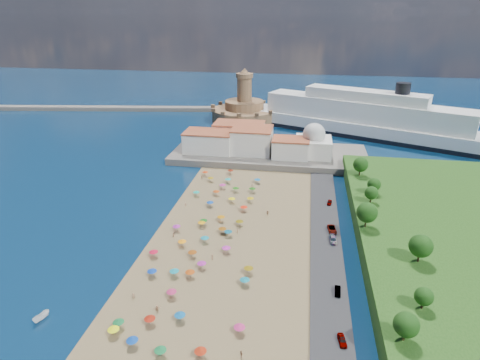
# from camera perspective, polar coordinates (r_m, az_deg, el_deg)

# --- Properties ---
(ground) EXTENTS (700.00, 700.00, 0.00)m
(ground) POSITION_cam_1_polar(r_m,az_deg,el_deg) (125.57, -3.70, -7.64)
(ground) COLOR #071938
(ground) RESTS_ON ground
(terrace) EXTENTS (90.00, 36.00, 3.00)m
(terrace) POSITION_cam_1_polar(r_m,az_deg,el_deg) (189.38, 4.18, 3.63)
(terrace) COLOR #59544C
(terrace) RESTS_ON ground
(jetty) EXTENTS (18.00, 70.00, 2.40)m
(jetty) POSITION_cam_1_polar(r_m,az_deg,el_deg) (225.33, -0.57, 6.75)
(jetty) COLOR #59544C
(jetty) RESTS_ON ground
(breakwater) EXTENTS (199.03, 34.77, 2.60)m
(breakwater) POSITION_cam_1_polar(r_m,az_deg,el_deg) (298.24, -18.14, 9.65)
(breakwater) COLOR #59544C
(breakwater) RESTS_ON ground
(waterfront_buildings) EXTENTS (57.00, 29.00, 11.00)m
(waterfront_buildings) POSITION_cam_1_polar(r_m,az_deg,el_deg) (189.52, 0.30, 5.74)
(waterfront_buildings) COLOR silver
(waterfront_buildings) RESTS_ON terrace
(domed_building) EXTENTS (16.00, 16.00, 15.00)m
(domed_building) POSITION_cam_1_polar(r_m,az_deg,el_deg) (184.55, 10.40, 5.24)
(domed_building) COLOR silver
(domed_building) RESTS_ON terrace
(fortress) EXTENTS (40.00, 40.00, 32.40)m
(fortress) POSITION_cam_1_polar(r_m,az_deg,el_deg) (252.62, 0.62, 9.81)
(fortress) COLOR #9A724D
(fortress) RESTS_ON ground
(cruise_ship) EXTENTS (135.90, 73.21, 30.33)m
(cruise_ship) POSITION_cam_1_polar(r_m,az_deg,el_deg) (232.57, 17.08, 8.25)
(cruise_ship) COLOR black
(cruise_ship) RESTS_ON ground
(beach_parasols) EXTENTS (31.29, 118.08, 2.20)m
(beach_parasols) POSITION_cam_1_polar(r_m,az_deg,el_deg) (115.73, -5.50, -9.34)
(beach_parasols) COLOR gray
(beach_parasols) RESTS_ON beach
(beachgoers) EXTENTS (35.40, 99.88, 1.86)m
(beachgoers) POSITION_cam_1_polar(r_m,az_deg,el_deg) (120.09, -4.90, -8.60)
(beachgoers) COLOR tan
(beachgoers) RESTS_ON beach
(moored_boats) EXTENTS (7.11, 25.20, 1.73)m
(moored_boats) POSITION_cam_1_polar(r_m,az_deg,el_deg) (96.56, -29.48, -21.30)
(moored_boats) COLOR white
(moored_boats) RESTS_ON ground
(parked_cars) EXTENTS (2.94, 69.23, 1.45)m
(parked_cars) POSITION_cam_1_polar(r_m,az_deg,el_deg) (120.01, 13.16, -9.05)
(parked_cars) COLOR gray
(parked_cars) RESTS_ON promenade
(hillside_trees) EXTENTS (16.76, 103.90, 7.62)m
(hillside_trees) POSITION_cam_1_polar(r_m,az_deg,el_deg) (116.94, 19.87, -5.89)
(hillside_trees) COLOR #382314
(hillside_trees) RESTS_ON hillside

